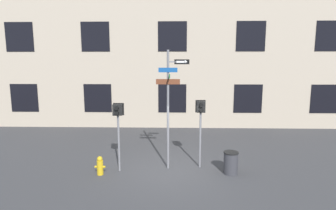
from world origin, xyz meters
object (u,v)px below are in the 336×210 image
at_px(fire_hydrant, 100,166).
at_px(trash_bin, 231,163).
at_px(street_sign_pole, 170,100).
at_px(pedestrian_signal_left, 118,118).
at_px(pedestrian_signal_right, 201,115).

xyz_separation_m(fire_hydrant, trash_bin, (4.86, 0.23, 0.08)).
relative_size(street_sign_pole, fire_hydrant, 6.53).
relative_size(pedestrian_signal_left, trash_bin, 3.12).
height_order(pedestrian_signal_right, trash_bin, pedestrian_signal_right).
relative_size(street_sign_pole, trash_bin, 5.46).
xyz_separation_m(street_sign_pole, pedestrian_signal_left, (-1.92, -0.31, -0.63)).
bearing_deg(pedestrian_signal_right, fire_hydrant, -167.50).
bearing_deg(street_sign_pole, trash_bin, -11.22).
relative_size(pedestrian_signal_right, trash_bin, 3.19).
bearing_deg(pedestrian_signal_left, street_sign_pole, 9.14).
distance_m(pedestrian_signal_left, trash_bin, 4.54).
height_order(street_sign_pole, pedestrian_signal_right, street_sign_pole).
bearing_deg(pedestrian_signal_left, fire_hydrant, -149.59).
xyz_separation_m(pedestrian_signal_left, trash_bin, (4.22, -0.15, -1.66)).
height_order(pedestrian_signal_left, trash_bin, pedestrian_signal_left).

